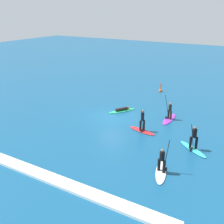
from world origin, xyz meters
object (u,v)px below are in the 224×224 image
object	(u,v)px
surfer_on_red_board	(142,126)
marker_buoy	(160,90)
surfer_on_green_board	(122,110)
surfer_on_white_board	(161,167)
surfer_on_teal_board	(193,143)
surfer_on_purple_board	(169,116)

from	to	relation	value
surfer_on_red_board	marker_buoy	xyz separation A→B (m)	(-3.16, 11.95, -0.30)
surfer_on_green_board	surfer_on_red_board	world-z (taller)	surfer_on_red_board
surfer_on_white_board	surfer_on_red_board	world-z (taller)	surfer_on_white_board
surfer_on_green_board	surfer_on_red_board	bearing A→B (deg)	-100.48
surfer_on_teal_board	surfer_on_red_board	world-z (taller)	surfer_on_teal_board
surfer_on_teal_board	marker_buoy	world-z (taller)	surfer_on_teal_board
surfer_on_purple_board	marker_buoy	xyz separation A→B (m)	(-4.19, 8.23, -0.17)
surfer_on_purple_board	surfer_on_green_board	size ratio (longest dim) A/B	1.08
surfer_on_teal_board	surfer_on_red_board	distance (m)	4.75
surfer_on_teal_board	surfer_on_purple_board	bearing A→B (deg)	163.30
surfer_on_white_board	surfer_on_red_board	distance (m)	6.39
surfer_on_purple_board	surfer_on_green_board	world-z (taller)	surfer_on_purple_board
surfer_on_purple_board	surfer_on_white_board	world-z (taller)	surfer_on_purple_board
surfer_on_red_board	surfer_on_white_board	bearing A→B (deg)	-39.58
surfer_on_teal_board	surfer_on_white_board	bearing A→B (deg)	-65.11
surfer_on_white_board	marker_buoy	bearing A→B (deg)	3.71
surfer_on_white_board	surfer_on_green_board	bearing A→B (deg)	23.28
surfer_on_green_board	surfer_on_white_board	distance (m)	11.47
surfer_on_purple_board	surfer_on_white_board	distance (m)	9.30
surfer_on_green_board	marker_buoy	xyz separation A→B (m)	(0.68, 8.54, 0.05)
surfer_on_green_board	surfer_on_teal_board	distance (m)	9.58
surfer_on_purple_board	marker_buoy	world-z (taller)	surfer_on_purple_board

